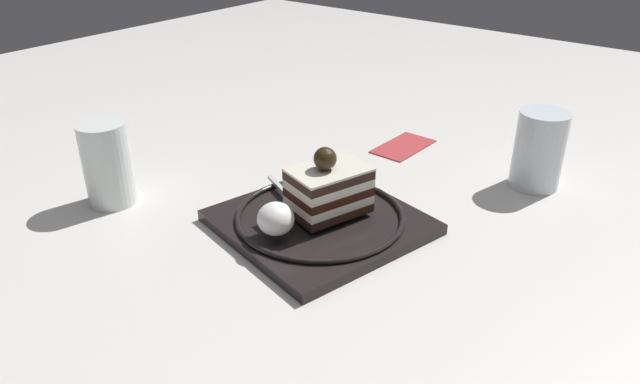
% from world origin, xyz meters
% --- Properties ---
extents(ground_plane, '(2.40, 2.40, 0.00)m').
position_xyz_m(ground_plane, '(0.00, 0.00, 0.00)').
color(ground_plane, silver).
extents(dessert_plate, '(0.27, 0.27, 0.02)m').
position_xyz_m(dessert_plate, '(-0.01, 0.02, 0.01)').
color(dessert_plate, black).
rests_on(dessert_plate, ground_plane).
extents(cake_slice, '(0.11, 0.09, 0.09)m').
position_xyz_m(cake_slice, '(0.00, 0.01, 0.05)').
color(cake_slice, black).
rests_on(cake_slice, dessert_plate).
extents(whipped_cream_dollop, '(0.04, 0.04, 0.04)m').
position_xyz_m(whipped_cream_dollop, '(-0.08, 0.03, 0.04)').
color(whipped_cream_dollop, white).
rests_on(whipped_cream_dollop, dessert_plate).
extents(fork, '(0.05, 0.10, 0.00)m').
position_xyz_m(fork, '(-0.00, 0.08, 0.02)').
color(fork, silver).
rests_on(fork, dessert_plate).
extents(drink_glass_near, '(0.07, 0.07, 0.11)m').
position_xyz_m(drink_glass_near, '(0.28, -0.15, 0.05)').
color(drink_glass_near, silver).
rests_on(drink_glass_near, ground_plane).
extents(drink_glass_far, '(0.06, 0.06, 0.12)m').
position_xyz_m(drink_glass_far, '(-0.13, 0.29, 0.05)').
color(drink_glass_far, white).
rests_on(drink_glass_far, ground_plane).
extents(folded_napkin, '(0.11, 0.07, 0.00)m').
position_xyz_m(folded_napkin, '(0.28, 0.07, 0.00)').
color(folded_napkin, '#AF363A').
rests_on(folded_napkin, ground_plane).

